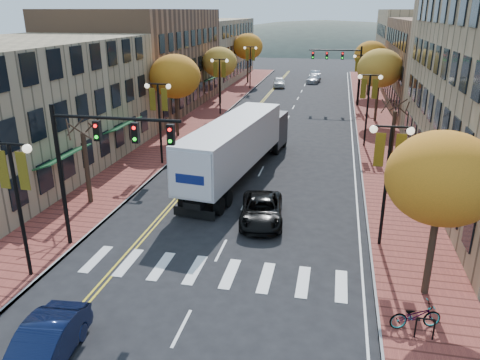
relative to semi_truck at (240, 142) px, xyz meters
The scene contains 32 objects.
ground 15.09m from the semi_truck, 84.99° to the right, with size 200.00×200.00×0.00m, color black.
sidewalk_left 19.41m from the semi_truck, 113.55° to the left, with size 4.00×85.00×0.15m, color brown.
sidewalk_right 20.58m from the semi_truck, 59.75° to the left, with size 4.00×85.00×0.15m, color brown.
building_left_near 15.94m from the semi_truck, behind, with size 12.00×22.00×9.00m, color #9E8966.
building_left_mid 26.53m from the semi_truck, 126.57° to the left, with size 12.00×24.00×11.00m, color brown.
building_left_far 48.82m from the semi_truck, 108.78° to the left, with size 12.00×26.00×9.50m, color #9E8966.
building_right_mid 33.71m from the semi_truck, 53.91° to the left, with size 15.00×24.00×10.00m, color brown.
building_right_far 53.09m from the semi_truck, 68.06° to the left, with size 15.00×20.00×11.00m, color #9E8966.
tree_left_a 10.30m from the semi_truck, 138.40° to the right, with size 0.28×0.28×4.20m.
tree_left_b 12.35m from the semi_truck, 130.04° to the left, with size 4.48×4.48×7.21m.
tree_left_c 26.45m from the semi_truck, 107.01° to the left, with size 4.16×4.16×6.69m.
tree_left_d 43.96m from the semi_truck, 100.11° to the left, with size 4.61×4.61×7.42m.
tree_right_a 16.67m from the semi_truck, 51.26° to the right, with size 4.16×4.16×6.69m.
tree_right_b 10.78m from the semi_truck, 17.08° to the left, with size 0.28×0.28×4.20m.
tree_right_c 21.97m from the semi_truck, 61.74° to the left, with size 4.48×4.48×7.21m.
tree_right_d 36.75m from the semi_truck, 73.67° to the left, with size 4.35×4.35×7.00m.
lamp_left_a 16.19m from the semi_truck, 112.68° to the right, with size 1.96×0.36×6.05m.
lamp_left_b 6.58m from the semi_truck, 169.36° to the left, with size 1.96×0.36×6.05m.
lamp_left_c 20.23m from the semi_truck, 107.93° to the left, with size 1.96×0.36×6.05m.
lamp_left_d 37.72m from the semi_truck, 99.47° to the left, with size 1.96×0.36×6.05m.
lamp_right_a 12.61m from the semi_truck, 45.12° to the right, with size 1.96×0.36×6.05m.
lamp_right_b 12.84m from the semi_truck, 46.16° to the left, with size 1.96×0.36×6.05m.
lamp_right_c 28.62m from the semi_truck, 72.05° to the left, with size 1.96×0.36×6.05m.
traffic_mast_near 12.80m from the semi_truck, 109.44° to the right, with size 6.10×0.35×7.00m.
traffic_mast_far 28.11m from the semi_truck, 75.99° to the left, with size 6.10×0.34×7.00m.
semi_truck is the anchor object (origin of this frame).
navy_sedan 19.76m from the semi_truck, 97.12° to the right, with size 1.51×4.33×1.43m, color #0D1534.
black_suv 7.89m from the semi_truck, 69.57° to the right, with size 2.25×4.88×1.36m, color black.
car_far_white 40.41m from the semi_truck, 93.35° to the left, with size 1.75×4.36×1.48m, color silver.
car_far_silver 45.78m from the semi_truck, 86.87° to the left, with size 1.79×4.41×1.28m, color #A6A6AD.
car_far_oncoming 50.37m from the semi_truck, 87.12° to the left, with size 1.53×4.38×1.44m, color #AAAAB2.
bicycle 18.10m from the semi_truck, 57.95° to the right, with size 0.66×1.89×0.99m, color gray.
Camera 1 is at (4.96, -15.44, 10.92)m, focal length 35.00 mm.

